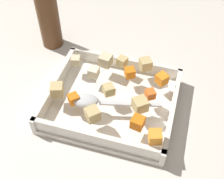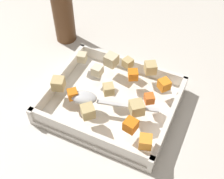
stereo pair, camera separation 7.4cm
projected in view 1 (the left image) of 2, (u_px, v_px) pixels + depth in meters
name	position (u px, v px, depth m)	size (l,w,h in m)	color
ground_plane	(109.00, 106.00, 0.78)	(4.00, 4.00, 0.00)	beige
baking_dish	(112.00, 101.00, 0.77)	(0.32, 0.27, 0.05)	white
carrot_chunk_near_spoon	(130.00, 73.00, 0.77)	(0.02, 0.02, 0.02)	orange
carrot_chunk_back_center	(150.00, 94.00, 0.73)	(0.02, 0.02, 0.02)	orange
carrot_chunk_under_handle	(155.00, 137.00, 0.64)	(0.03, 0.03, 0.03)	orange
carrot_chunk_rim_edge	(138.00, 122.00, 0.67)	(0.03, 0.03, 0.03)	orange
carrot_chunk_front_center	(162.00, 79.00, 0.76)	(0.03, 0.03, 0.03)	orange
carrot_chunk_far_left	(74.00, 99.00, 0.71)	(0.02, 0.02, 0.02)	orange
potato_chunk_corner_ne	(57.00, 90.00, 0.73)	(0.03, 0.03, 0.03)	tan
potato_chunk_heap_top	(108.00, 88.00, 0.74)	(0.03, 0.03, 0.03)	tan
potato_chunk_corner_se	(145.00, 64.00, 0.79)	(0.03, 0.03, 0.03)	tan
potato_chunk_near_right	(140.00, 105.00, 0.70)	(0.03, 0.03, 0.03)	tan
potato_chunk_heap_side	(93.00, 114.00, 0.68)	(0.03, 0.03, 0.03)	tan
potato_chunk_center	(106.00, 60.00, 0.80)	(0.03, 0.03, 0.03)	beige
potato_chunk_corner_nw	(94.00, 72.00, 0.77)	(0.03, 0.03, 0.03)	beige
potato_chunk_near_left	(122.00, 61.00, 0.80)	(0.02, 0.02, 0.02)	tan
potato_chunk_mid_right	(76.00, 61.00, 0.80)	(0.02, 0.02, 0.02)	beige
serving_spoon	(91.00, 101.00, 0.71)	(0.22, 0.08, 0.02)	silver
pepper_mill	(48.00, 16.00, 0.87)	(0.06, 0.06, 0.23)	brown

